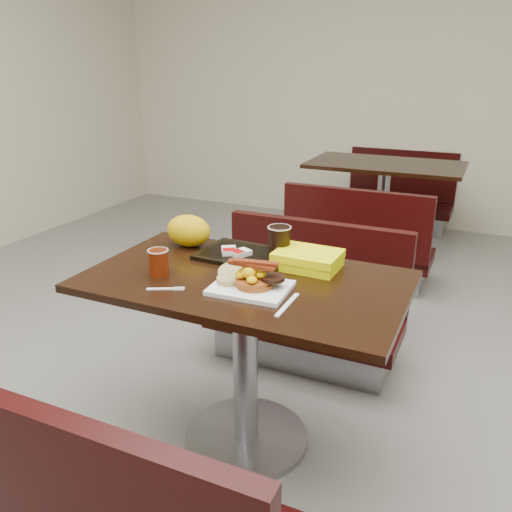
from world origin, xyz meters
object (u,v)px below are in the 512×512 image
at_px(knife, 287,305).
at_px(coffee_cup_near, 159,263).
at_px(table_far, 382,208).
at_px(platter, 251,288).
at_px(hashbrown_sleeve_left, 229,251).
at_px(coffee_cup_far, 279,241).
at_px(fork, 160,289).
at_px(hashbrown_sleeve_right, 241,253).
at_px(bench_far_s, 361,234).
at_px(bench_far_n, 397,192).
at_px(paper_bag, 189,231).
at_px(table_near, 245,364).
at_px(bench_near_s, 141,487).
at_px(clamshell, 308,259).
at_px(tray, 246,255).
at_px(bench_near_n, 304,300).
at_px(pancake_stack, 255,283).

bearing_deg(knife, coffee_cup_near, -94.70).
relative_size(table_far, platter, 4.41).
xyz_separation_m(hashbrown_sleeve_left, coffee_cup_far, (0.20, 0.06, 0.05)).
height_order(table_far, fork, fork).
distance_m(platter, hashbrown_sleeve_right, 0.31).
xyz_separation_m(coffee_cup_near, hashbrown_sleeve_right, (0.21, 0.28, -0.02)).
bearing_deg(coffee_cup_near, coffee_cup_far, 44.29).
distance_m(bench_far_s, bench_far_n, 1.40).
distance_m(platter, paper_bag, 0.56).
distance_m(table_near, bench_near_s, 0.70).
bearing_deg(knife, bench_near_s, -23.19).
distance_m(bench_far_s, hashbrown_sleeve_left, 1.78).
bearing_deg(clamshell, hashbrown_sleeve_left, -174.27).
bearing_deg(tray, fork, -105.24).
xyz_separation_m(fork, clamshell, (0.41, 0.42, 0.03)).
bearing_deg(hashbrown_sleeve_right, coffee_cup_far, 50.80).
relative_size(coffee_cup_near, fork, 0.75).
height_order(hashbrown_sleeve_left, coffee_cup_far, coffee_cup_far).
distance_m(platter, coffee_cup_near, 0.38).
height_order(knife, hashbrown_sleeve_left, hashbrown_sleeve_left).
height_order(bench_near_s, clamshell, clamshell).
xyz_separation_m(fork, coffee_cup_far, (0.27, 0.45, 0.08)).
distance_m(hashbrown_sleeve_left, hashbrown_sleeve_right, 0.06).
bearing_deg(coffee_cup_far, bench_near_s, -92.77).
height_order(knife, hashbrown_sleeve_right, hashbrown_sleeve_right).
xyz_separation_m(bench_near_n, platter, (0.07, -0.79, 0.40)).
relative_size(platter, tray, 0.72).
bearing_deg(coffee_cup_far, paper_bag, -179.54).
bearing_deg(fork, clamshell, 18.91).
height_order(bench_near_n, platter, platter).
bearing_deg(hashbrown_sleeve_left, clamshell, -25.31).
xyz_separation_m(table_far, coffee_cup_near, (-0.31, -2.71, 0.43)).
relative_size(coffee_cup_near, clamshell, 0.41).
bearing_deg(clamshell, bench_near_s, -99.79).
relative_size(bench_far_n, paper_bag, 5.00).
distance_m(table_near, table_far, 2.60).
height_order(coffee_cup_near, hashbrown_sleeve_right, coffee_cup_near).
distance_m(bench_near_s, knife, 0.71).
relative_size(bench_near_s, knife, 5.24).
relative_size(pancake_stack, paper_bag, 0.65).
bearing_deg(hashbrown_sleeve_left, hashbrown_sleeve_right, -33.45).
bearing_deg(bench_far_s, bench_near_s, -90.00).
bearing_deg(pancake_stack, tray, 120.92).
bearing_deg(bench_far_n, clamshell, -86.67).
bearing_deg(knife, coffee_cup_far, -154.13).
bearing_deg(table_far, table_near, -90.00).
relative_size(pancake_stack, coffee_cup_near, 1.28).
relative_size(pancake_stack, tray, 0.35).
relative_size(bench_far_n, coffee_cup_far, 8.15).
height_order(tray, coffee_cup_far, coffee_cup_far).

